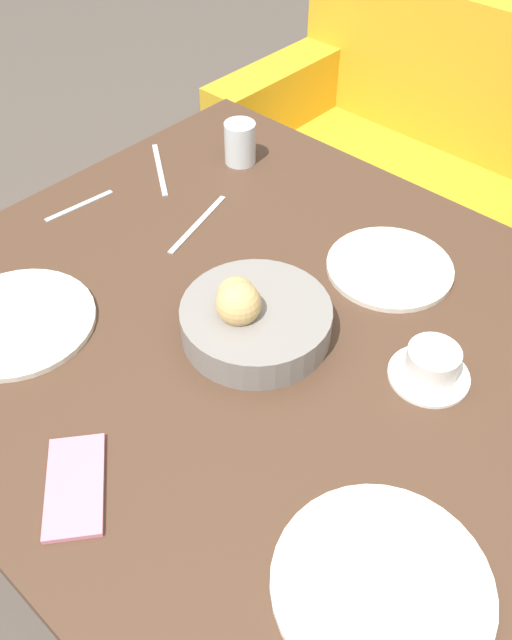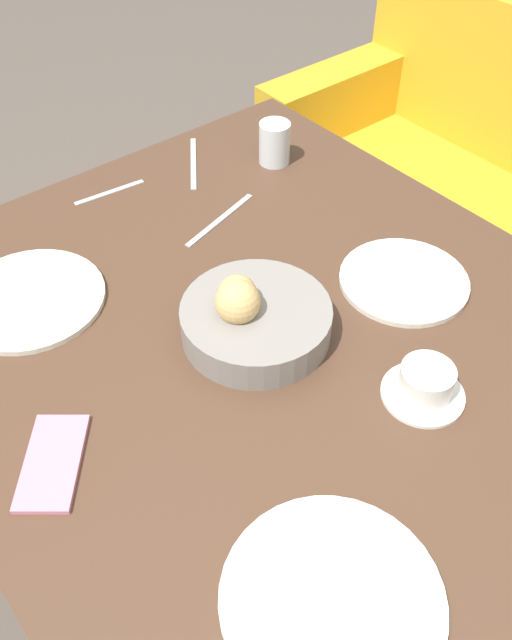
{
  "view_description": "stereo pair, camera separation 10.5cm",
  "coord_description": "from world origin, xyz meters",
  "px_view_note": "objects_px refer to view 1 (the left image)",
  "views": [
    {
      "loc": [
        0.47,
        -0.57,
        1.55
      ],
      "look_at": [
        -0.03,
        -0.02,
        0.81
      ],
      "focal_mm": 38.0,
      "sensor_mm": 36.0,
      "label": 1
    },
    {
      "loc": [
        0.55,
        -0.49,
        1.55
      ],
      "look_at": [
        -0.03,
        -0.02,
        0.81
      ],
      "focal_mm": 38.0,
      "sensor_mm": 36.0,
      "label": 2
    }
  ],
  "objects_px": {
    "plate_far_center": "(390,267)",
    "coffee_cup": "(431,366)",
    "fork_silver": "(198,224)",
    "plate_near_left": "(18,322)",
    "cell_phone": "(75,486)",
    "water_tumbler": "(240,143)",
    "bread_basket": "(253,318)",
    "plate_near_right": "(382,585)",
    "spoon_coffee": "(77,207)",
    "knife_silver": "(160,169)"
  },
  "relations": [
    {
      "from": "bread_basket",
      "to": "coffee_cup",
      "type": "relative_size",
      "value": 1.94
    },
    {
      "from": "plate_near_right",
      "to": "cell_phone",
      "type": "distance_m",
      "value": 0.4
    },
    {
      "from": "plate_near_right",
      "to": "fork_silver",
      "type": "bearing_deg",
      "value": 152.9
    },
    {
      "from": "bread_basket",
      "to": "plate_far_center",
      "type": "height_order",
      "value": "bread_basket"
    },
    {
      "from": "coffee_cup",
      "to": "fork_silver",
      "type": "height_order",
      "value": "coffee_cup"
    },
    {
      "from": "water_tumbler",
      "to": "cell_phone",
      "type": "height_order",
      "value": "water_tumbler"
    },
    {
      "from": "spoon_coffee",
      "to": "cell_phone",
      "type": "xyz_separation_m",
      "value": [
        0.5,
        -0.38,
        0.0
      ]
    },
    {
      "from": "coffee_cup",
      "to": "knife_silver",
      "type": "height_order",
      "value": "coffee_cup"
    },
    {
      "from": "plate_near_left",
      "to": "knife_silver",
      "type": "height_order",
      "value": "plate_near_left"
    },
    {
      "from": "coffee_cup",
      "to": "fork_silver",
      "type": "bearing_deg",
      "value": 177.02
    },
    {
      "from": "bread_basket",
      "to": "spoon_coffee",
      "type": "distance_m",
      "value": 0.48
    },
    {
      "from": "plate_near_left",
      "to": "water_tumbler",
      "type": "bearing_deg",
      "value": 96.84
    },
    {
      "from": "plate_far_center",
      "to": "cell_phone",
      "type": "distance_m",
      "value": 0.64
    },
    {
      "from": "fork_silver",
      "to": "knife_silver",
      "type": "height_order",
      "value": "same"
    },
    {
      "from": "plate_near_right",
      "to": "knife_silver",
      "type": "distance_m",
      "value": 0.95
    },
    {
      "from": "cell_phone",
      "to": "fork_silver",
      "type": "bearing_deg",
      "value": 120.21
    },
    {
      "from": "knife_silver",
      "to": "cell_phone",
      "type": "xyz_separation_m",
      "value": [
        0.48,
        -0.57,
        0.0
      ]
    },
    {
      "from": "bread_basket",
      "to": "cell_phone",
      "type": "bearing_deg",
      "value": -87.05
    },
    {
      "from": "water_tumbler",
      "to": "spoon_coffee",
      "type": "xyz_separation_m",
      "value": [
        -0.12,
        -0.33,
        -0.04
      ]
    },
    {
      "from": "plate_near_right",
      "to": "water_tumbler",
      "type": "relative_size",
      "value": 2.97
    },
    {
      "from": "plate_far_center",
      "to": "spoon_coffee",
      "type": "bearing_deg",
      "value": -154.99
    },
    {
      "from": "plate_near_left",
      "to": "cell_phone",
      "type": "distance_m",
      "value": 0.33
    },
    {
      "from": "bread_basket",
      "to": "spoon_coffee",
      "type": "height_order",
      "value": "bread_basket"
    },
    {
      "from": "plate_near_left",
      "to": "spoon_coffee",
      "type": "relative_size",
      "value": 1.68
    },
    {
      "from": "fork_silver",
      "to": "cell_phone",
      "type": "bearing_deg",
      "value": -59.79
    },
    {
      "from": "coffee_cup",
      "to": "cell_phone",
      "type": "relative_size",
      "value": 0.75
    },
    {
      "from": "plate_far_center",
      "to": "coffee_cup",
      "type": "xyz_separation_m",
      "value": [
        0.18,
        -0.16,
        0.02
      ]
    },
    {
      "from": "plate_far_center",
      "to": "fork_silver",
      "type": "xyz_separation_m",
      "value": [
        -0.34,
        -0.14,
        -0.0
      ]
    },
    {
      "from": "plate_near_left",
      "to": "plate_far_center",
      "type": "height_order",
      "value": "same"
    },
    {
      "from": "fork_silver",
      "to": "bread_basket",
      "type": "bearing_deg",
      "value": -27.1
    },
    {
      "from": "plate_near_right",
      "to": "plate_far_center",
      "type": "xyz_separation_m",
      "value": [
        -0.32,
        0.47,
        0.0
      ]
    },
    {
      "from": "plate_far_center",
      "to": "water_tumbler",
      "type": "bearing_deg",
      "value": 169.97
    },
    {
      "from": "water_tumbler",
      "to": "coffee_cup",
      "type": "bearing_deg",
      "value": -21.26
    },
    {
      "from": "plate_near_right",
      "to": "spoon_coffee",
      "type": "bearing_deg",
      "value": 166.08
    },
    {
      "from": "plate_far_center",
      "to": "water_tumbler",
      "type": "xyz_separation_m",
      "value": [
        -0.43,
        0.08,
        0.04
      ]
    },
    {
      "from": "plate_near_left",
      "to": "coffee_cup",
      "type": "bearing_deg",
      "value": 32.87
    },
    {
      "from": "bread_basket",
      "to": "water_tumbler",
      "type": "bearing_deg",
      "value": 135.97
    },
    {
      "from": "knife_silver",
      "to": "plate_near_right",
      "type": "bearing_deg",
      "value": -25.83
    },
    {
      "from": "plate_near_left",
      "to": "coffee_cup",
      "type": "distance_m",
      "value": 0.65
    },
    {
      "from": "cell_phone",
      "to": "bread_basket",
      "type": "bearing_deg",
      "value": 92.95
    },
    {
      "from": "coffee_cup",
      "to": "plate_far_center",
      "type": "bearing_deg",
      "value": 138.33
    },
    {
      "from": "bread_basket",
      "to": "cell_phone",
      "type": "relative_size",
      "value": 1.45
    },
    {
      "from": "water_tumbler",
      "to": "plate_far_center",
      "type": "bearing_deg",
      "value": -10.03
    },
    {
      "from": "water_tumbler",
      "to": "plate_near_right",
      "type": "bearing_deg",
      "value": -36.21
    },
    {
      "from": "water_tumbler",
      "to": "fork_silver",
      "type": "distance_m",
      "value": 0.24
    },
    {
      "from": "coffee_cup",
      "to": "water_tumbler",
      "type": "bearing_deg",
      "value": 158.74
    },
    {
      "from": "cell_phone",
      "to": "coffee_cup",
      "type": "bearing_deg",
      "value": 63.54
    },
    {
      "from": "bread_basket",
      "to": "plate_far_center",
      "type": "relative_size",
      "value": 1.07
    },
    {
      "from": "coffee_cup",
      "to": "bread_basket",
      "type": "bearing_deg",
      "value": -156.17
    },
    {
      "from": "bread_basket",
      "to": "knife_silver",
      "type": "bearing_deg",
      "value": 155.23
    }
  ]
}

